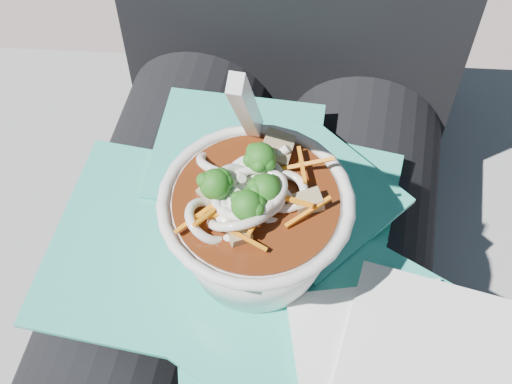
% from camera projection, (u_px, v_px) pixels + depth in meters
% --- Properties ---
extents(stone_ledge, '(1.06, 0.63, 0.46)m').
position_uv_depth(stone_ledge, '(266.00, 307.00, 0.99)').
color(stone_ledge, gray).
rests_on(stone_ledge, ground).
extents(lap, '(0.34, 0.48, 0.16)m').
position_uv_depth(lap, '(240.00, 306.00, 0.65)').
color(lap, black).
rests_on(lap, stone_ledge).
extents(person_body, '(0.34, 0.94, 1.01)m').
position_uv_depth(person_body, '(259.00, 209.00, 0.68)').
color(person_body, black).
rests_on(person_body, ground).
extents(plastic_bag, '(0.34, 0.38, 0.02)m').
position_uv_depth(plastic_bag, '(270.00, 269.00, 0.57)').
color(plastic_bag, '#2AB09A').
rests_on(plastic_bag, lap).
extents(napkins, '(0.18, 0.15, 0.01)m').
position_uv_depth(napkins, '(401.00, 359.00, 0.52)').
color(napkins, white).
rests_on(napkins, plastic_bag).
extents(udon_bowl, '(0.16, 0.16, 0.19)m').
position_uv_depth(udon_bowl, '(255.00, 219.00, 0.53)').
color(udon_bowl, silver).
rests_on(udon_bowl, plastic_bag).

